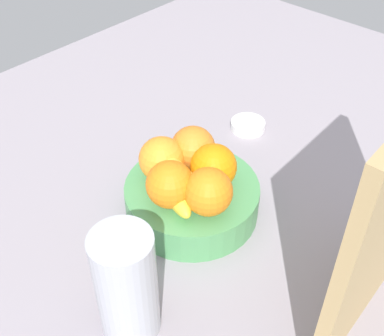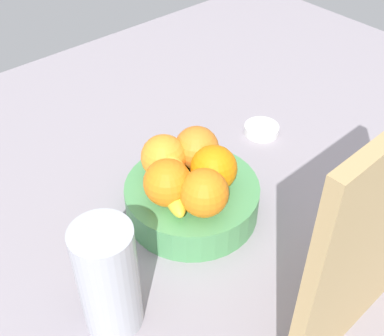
# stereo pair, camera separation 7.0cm
# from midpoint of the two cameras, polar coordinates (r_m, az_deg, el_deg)

# --- Properties ---
(ground_plane) EXTENTS (1.80, 1.40, 0.03)m
(ground_plane) POSITION_cam_midpoint_polar(r_m,az_deg,el_deg) (0.86, -1.96, -7.08)
(ground_plane) COLOR gray
(fruit_bowl) EXTENTS (0.23, 0.23, 0.06)m
(fruit_bowl) POSITION_cam_midpoint_polar(r_m,az_deg,el_deg) (0.85, -2.36, -3.67)
(fruit_bowl) COLOR #50995B
(fruit_bowl) RESTS_ON ground_plane
(orange_front_left) EXTENTS (0.08, 0.08, 0.08)m
(orange_front_left) POSITION_cam_midpoint_polar(r_m,az_deg,el_deg) (0.80, 0.25, -0.08)
(orange_front_left) COLOR orange
(orange_front_left) RESTS_ON fruit_bowl
(orange_front_right) EXTENTS (0.08, 0.08, 0.08)m
(orange_front_right) POSITION_cam_midpoint_polar(r_m,az_deg,el_deg) (0.84, -2.26, 2.23)
(orange_front_right) COLOR orange
(orange_front_right) RESTS_ON fruit_bowl
(orange_center) EXTENTS (0.08, 0.08, 0.08)m
(orange_center) POSITION_cam_midpoint_polar(r_m,az_deg,el_deg) (0.82, -5.88, 0.97)
(orange_center) COLOR orange
(orange_center) RESTS_ON fruit_bowl
(orange_back_left) EXTENTS (0.08, 0.08, 0.08)m
(orange_back_left) POSITION_cam_midpoint_polar(r_m,az_deg,el_deg) (0.78, -5.13, -2.00)
(orange_back_left) COLOR orange
(orange_back_left) RESTS_ON fruit_bowl
(orange_back_right) EXTENTS (0.08, 0.08, 0.08)m
(orange_back_right) POSITION_cam_midpoint_polar(r_m,az_deg,el_deg) (0.76, -0.74, -2.86)
(orange_back_right) COLOR orange
(orange_back_right) RESTS_ON fruit_bowl
(banana_bunch) EXTENTS (0.11, 0.18, 0.06)m
(banana_bunch) POSITION_cam_midpoint_polar(r_m,az_deg,el_deg) (0.80, -4.73, -1.28)
(banana_bunch) COLOR yellow
(banana_bunch) RESTS_ON fruit_bowl
(thermos_tumbler) EXTENTS (0.08, 0.08, 0.18)m
(thermos_tumbler) POSITION_cam_midpoint_polar(r_m,az_deg,el_deg) (0.67, -10.65, -13.40)
(thermos_tumbler) COLOR #AFB3BC
(thermos_tumbler) RESTS_ON ground_plane
(jar_lid) EXTENTS (0.07, 0.07, 0.02)m
(jar_lid) POSITION_cam_midpoint_polar(r_m,az_deg,el_deg) (1.05, 4.58, 4.88)
(jar_lid) COLOR white
(jar_lid) RESTS_ON ground_plane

